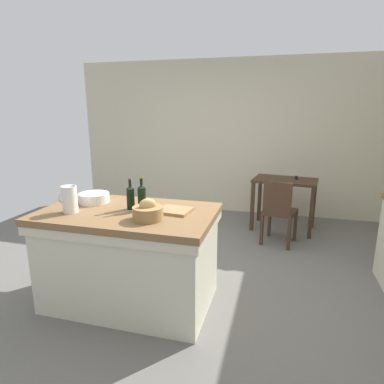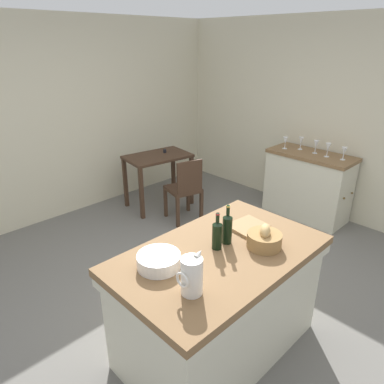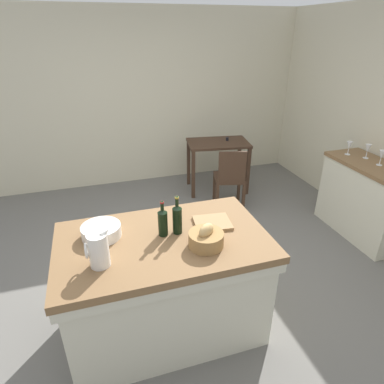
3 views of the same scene
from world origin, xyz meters
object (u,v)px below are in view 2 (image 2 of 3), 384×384
at_px(wine_bottle_dark, 227,228).
at_px(wine_bottle_amber, 217,234).
at_px(wooden_chair, 185,188).
at_px(wash_bowl, 159,261).
at_px(side_cabinet, 308,185).
at_px(pitcher, 192,276).
at_px(wine_glass_far_right, 285,141).
at_px(wine_glass_left, 328,147).
at_px(island_table, 219,298).
at_px(cutting_board, 248,226).
at_px(wine_glass_right, 301,141).
at_px(bread_basket, 264,239).
at_px(wine_glass_middle, 316,144).
at_px(wine_glass_far_left, 344,151).
at_px(writing_desk, 158,164).

bearing_deg(wine_bottle_dark, wine_bottle_amber, 179.58).
xyz_separation_m(wooden_chair, wash_bowl, (-1.74, -1.59, 0.47)).
height_order(side_cabinet, wine_bottle_dark, wine_bottle_dark).
relative_size(pitcher, wine_glass_far_right, 1.71).
xyz_separation_m(wine_bottle_dark, wine_glass_left, (2.50, 0.45, 0.01)).
bearing_deg(island_table, wine_glass_left, 10.84).
height_order(side_cabinet, cutting_board, cutting_board).
bearing_deg(wine_bottle_dark, cutting_board, 6.07).
distance_m(pitcher, wine_bottle_amber, 0.52).
bearing_deg(wine_glass_far_right, wine_glass_right, -55.78).
height_order(pitcher, bread_basket, pitcher).
bearing_deg(cutting_board, wine_glass_far_right, 25.07).
bearing_deg(wine_glass_right, wine_glass_middle, -95.34).
bearing_deg(pitcher, wine_bottle_dark, 20.94).
bearing_deg(bread_basket, cutting_board, 60.70).
xyz_separation_m(bread_basket, wine_bottle_amber, (-0.26, 0.23, 0.05)).
height_order(wine_bottle_dark, wine_glass_far_left, wine_bottle_dark).
bearing_deg(pitcher, wooden_chair, 47.53).
height_order(wooden_chair, wine_glass_middle, wine_glass_middle).
height_order(wash_bowl, wine_glass_far_right, wine_glass_far_right).
relative_size(wine_glass_far_left, wine_glass_far_right, 1.00).
bearing_deg(wine_glass_far_right, wine_glass_left, -83.75).
bearing_deg(wooden_chair, pitcher, -132.47).
distance_m(pitcher, wine_glass_right, 3.31).
bearing_deg(wine_glass_left, pitcher, -167.60).
xyz_separation_m(wooden_chair, pitcher, (-1.77, -1.93, 0.54)).
height_order(island_table, writing_desk, island_table).
xyz_separation_m(wine_bottle_amber, wine_glass_left, (2.61, 0.45, 0.02)).
bearing_deg(wash_bowl, wine_glass_right, 13.53).
height_order(pitcher, wine_bottle_amber, wine_bottle_amber).
relative_size(side_cabinet, wash_bowl, 3.88).
relative_size(wooden_chair, bread_basket, 3.54).
bearing_deg(wine_glass_left, wooden_chair, 136.18).
bearing_deg(cutting_board, bread_basket, -119.30).
relative_size(wine_bottle_amber, wine_glass_middle, 1.62).
xyz_separation_m(side_cabinet, wash_bowl, (-3.04, -0.54, 0.49)).
bearing_deg(wine_glass_left, wine_glass_far_left, -82.84).
bearing_deg(writing_desk, wine_glass_middle, -53.39).
distance_m(cutting_board, wine_glass_far_left, 2.24).
height_order(wine_glass_middle, wine_glass_far_right, wine_glass_middle).
relative_size(wash_bowl, wine_glass_far_left, 1.79).
distance_m(writing_desk, bread_basket, 2.82).
height_order(writing_desk, wine_glass_far_left, wine_glass_far_left).
relative_size(writing_desk, wine_glass_left, 5.47).
distance_m(side_cabinet, wine_glass_left, 0.61).
height_order(island_table, wine_glass_far_right, wine_glass_far_right).
distance_m(bread_basket, wine_bottle_amber, 0.35).
distance_m(wooden_chair, wine_bottle_amber, 2.21).
height_order(wine_bottle_dark, wine_bottle_amber, wine_bottle_dark).
relative_size(side_cabinet, writing_desk, 1.16).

